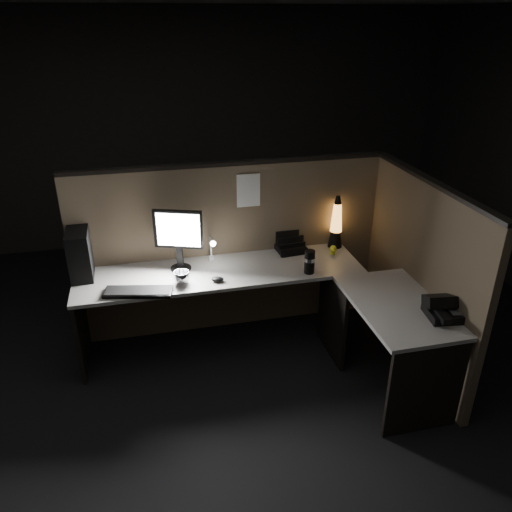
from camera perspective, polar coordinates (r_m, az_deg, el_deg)
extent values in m
plane|color=black|center=(3.98, -0.08, -14.76)|extent=(6.00, 6.00, 0.00)
plane|color=#282623|center=(6.11, -6.67, 13.98)|extent=(6.00, 0.00, 6.00)
cube|color=brown|center=(4.34, -2.87, 0.74)|extent=(2.66, 0.06, 1.50)
cube|color=brown|center=(4.09, 18.08, -2.31)|extent=(0.06, 1.66, 1.50)
cube|color=#A7A49E|center=(4.04, -4.09, -1.85)|extent=(2.30, 0.60, 0.03)
cube|color=#A7A49E|center=(3.72, 15.87, -5.49)|extent=(0.60, 1.00, 0.03)
cube|color=black|center=(4.23, -19.33, -7.76)|extent=(0.03, 0.55, 0.70)
cube|color=black|center=(3.60, 18.77, -14.28)|extent=(0.55, 0.03, 0.70)
cube|color=black|center=(4.18, 8.69, -6.87)|extent=(0.03, 0.55, 0.70)
cube|color=black|center=(4.12, -19.46, 0.38)|extent=(0.17, 0.37, 0.39)
cylinder|color=black|center=(4.09, -8.57, -1.38)|extent=(0.17, 0.17, 0.01)
cube|color=black|center=(4.07, -8.69, -0.01)|extent=(0.06, 0.05, 0.19)
cube|color=black|center=(3.97, -8.91, 3.04)|extent=(0.38, 0.16, 0.32)
cube|color=white|center=(3.95, -8.88, 2.93)|extent=(0.32, 0.12, 0.27)
cube|color=black|center=(3.80, -13.32, -4.01)|extent=(0.52, 0.27, 0.02)
ellipsoid|color=black|center=(3.87, -4.42, -2.67)|extent=(0.11, 0.09, 0.04)
cube|color=white|center=(4.20, -5.11, -0.28)|extent=(0.04, 0.05, 0.03)
cylinder|color=white|center=(4.16, -5.17, 1.06)|extent=(0.01, 0.01, 0.19)
cylinder|color=white|center=(4.06, -5.09, 1.89)|extent=(0.01, 0.12, 0.01)
sphere|color=white|center=(4.00, -4.93, 1.42)|extent=(0.05, 0.05, 0.05)
cube|color=black|center=(4.36, 4.01, 0.87)|extent=(0.26, 0.24, 0.05)
cube|color=black|center=(4.31, 4.15, 1.15)|extent=(0.24, 0.04, 0.09)
cube|color=black|center=(4.39, 3.76, 2.18)|extent=(0.24, 0.04, 0.17)
cone|color=black|center=(4.47, 9.03, 1.97)|extent=(0.13, 0.13, 0.15)
cone|color=#F89F41|center=(4.39, 9.21, 4.37)|extent=(0.10, 0.10, 0.25)
sphere|color=maroon|center=(4.42, 9.14, 3.40)|extent=(0.05, 0.05, 0.05)
sphere|color=maroon|center=(4.39, 9.22, 4.51)|extent=(0.04, 0.04, 0.04)
cone|color=black|center=(4.34, 9.36, 6.35)|extent=(0.06, 0.06, 0.07)
cylinder|color=black|center=(3.97, 6.14, -0.67)|extent=(0.09, 0.09, 0.19)
imported|color=silver|center=(3.86, -8.51, -2.44)|extent=(0.16, 0.16, 0.10)
sphere|color=#FAFF28|center=(4.33, 8.80, 0.84)|extent=(0.06, 0.06, 0.06)
cube|color=white|center=(4.14, -0.87, 7.48)|extent=(0.20, 0.00, 0.28)
cube|color=black|center=(3.66, 20.92, -6.10)|extent=(0.29, 0.26, 0.06)
cube|color=black|center=(3.66, 20.71, -4.82)|extent=(0.28, 0.19, 0.12)
cube|color=black|center=(3.56, 20.41, -6.30)|extent=(0.08, 0.20, 0.04)
cube|color=#3F3F42|center=(3.65, 22.04, -5.80)|extent=(0.13, 0.13, 0.00)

